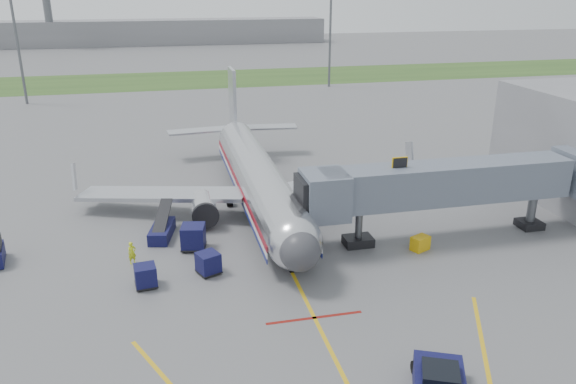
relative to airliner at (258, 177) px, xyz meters
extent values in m
plane|color=#565659|center=(0.00, -15.25, -2.65)|extent=(400.00, 400.00, 0.00)
cube|color=#2D4C1E|center=(0.00, 74.75, -2.64)|extent=(300.00, 25.00, 0.01)
cube|color=gold|center=(0.00, -17.25, -2.64)|extent=(0.25, 50.00, 0.01)
cube|color=maroon|center=(0.00, -19.25, -2.64)|extent=(6.00, 0.25, 0.01)
cylinder|color=silver|center=(0.00, -0.25, 0.05)|extent=(3.80, 28.00, 3.80)
sphere|color=silver|center=(0.00, -14.25, 0.05)|extent=(3.80, 3.80, 3.80)
sphere|color=#38383D|center=(0.00, -15.55, 0.05)|extent=(2.74, 2.74, 2.74)
cube|color=black|center=(0.00, -14.65, 0.60)|extent=(2.20, 1.20, 0.55)
cone|color=silver|center=(0.00, 16.25, 0.05)|extent=(3.80, 5.00, 3.80)
cube|color=#B7BAC1|center=(0.00, 15.75, 4.05)|extent=(0.35, 4.20, 7.00)
cube|color=#B7BAC1|center=(-8.50, -0.25, -0.85)|extent=(15.10, 8.59, 1.13)
cube|color=#B7BAC1|center=(8.50, -0.25, -0.85)|extent=(15.10, 8.59, 1.13)
cylinder|color=silver|center=(-5.20, -3.25, -1.30)|extent=(2.10, 3.60, 2.10)
cylinder|color=silver|center=(5.20, -3.25, -1.30)|extent=(2.10, 3.60, 2.10)
cube|color=maroon|center=(1.92, -0.25, -0.30)|extent=(0.05, 28.00, 0.45)
cube|color=navy|center=(1.92, -0.25, -1.20)|extent=(0.05, 28.00, 0.35)
cylinder|color=black|center=(0.00, -13.25, -2.35)|extent=(0.28, 0.70, 0.70)
cylinder|color=black|center=(-2.60, 0.25, -2.20)|extent=(0.50, 1.00, 1.00)
cylinder|color=black|center=(2.60, 0.25, -2.20)|extent=(0.50, 1.00, 1.00)
cube|color=slate|center=(13.00, -10.25, 1.95)|extent=(20.00, 3.00, 3.00)
cube|color=slate|center=(3.20, -10.25, 1.75)|extent=(3.20, 3.60, 3.40)
cube|color=black|center=(2.00, -10.25, 1.75)|extent=(1.60, 3.00, 2.80)
cube|color=#D19E0C|center=(9.00, -10.25, 3.75)|extent=(1.20, 0.15, 1.00)
cylinder|color=#595B60|center=(6.00, -10.25, -1.10)|extent=(0.56, 0.56, 3.10)
cube|color=black|center=(6.00, -10.25, -2.30)|extent=(2.20, 1.60, 0.70)
cylinder|color=#595B60|center=(21.00, -10.25, -1.10)|extent=(0.70, 0.70, 3.10)
cube|color=black|center=(21.00, -10.25, -2.35)|extent=(1.80, 1.80, 0.60)
cylinder|color=#595B60|center=(-30.00, 54.75, 7.35)|extent=(0.44, 0.44, 20.00)
cylinder|color=#595B60|center=(25.00, 59.75, 7.35)|extent=(0.44, 0.44, 20.00)
cube|color=slate|center=(-10.00, 154.75, 1.35)|extent=(120.00, 14.00, 8.00)
cylinder|color=#595B60|center=(-40.00, 149.75, 11.35)|extent=(2.40, 2.40, 28.00)
cube|color=black|center=(4.00, -27.35, -1.27)|extent=(2.33, 2.33, 0.55)
cylinder|color=black|center=(3.68, -25.64, -2.21)|extent=(0.58, 0.90, 0.88)
cylinder|color=black|center=(5.48, -26.45, -2.21)|extent=(0.58, 0.90, 0.88)
cylinder|color=black|center=(-19.98, -8.08, -2.36)|extent=(0.34, 0.60, 0.56)
cylinder|color=black|center=(-20.32, -6.08, -2.36)|extent=(0.34, 0.60, 0.56)
cube|color=#0B0C34|center=(-6.42, -8.04, -1.59)|extent=(2.03, 2.03, 1.72)
cube|color=black|center=(-6.42, -8.04, -2.45)|extent=(2.10, 2.10, 0.13)
cylinder|color=black|center=(-7.21, -8.56, -2.49)|extent=(0.30, 0.35, 0.31)
cylinder|color=black|center=(-5.90, -8.83, -2.49)|extent=(0.30, 0.35, 0.31)
cylinder|color=black|center=(-6.94, -7.25, -2.49)|extent=(0.30, 0.35, 0.31)
cylinder|color=black|center=(-5.64, -7.52, -2.49)|extent=(0.30, 0.35, 0.31)
cube|color=#0B0C34|center=(-9.93, -13.08, -1.80)|extent=(1.53, 1.53, 1.38)
cube|color=black|center=(-9.93, -13.08, -2.49)|extent=(1.58, 1.58, 0.11)
cylinder|color=black|center=(-10.39, -13.67, -2.52)|extent=(0.22, 0.27, 0.25)
cylinder|color=black|center=(-9.34, -13.55, -2.52)|extent=(0.22, 0.27, 0.25)
cylinder|color=black|center=(-10.52, -12.62, -2.52)|extent=(0.22, 0.27, 0.25)
cylinder|color=black|center=(-9.46, -12.49, -2.52)|extent=(0.22, 0.27, 0.25)
cube|color=#0B0C34|center=(-5.70, -12.21, -1.79)|extent=(1.83, 1.83, 1.40)
cube|color=black|center=(-5.70, -12.21, -2.48)|extent=(1.89, 1.89, 0.11)
cylinder|color=black|center=(-5.98, -12.92, -2.52)|extent=(0.28, 0.31, 0.25)
cylinder|color=black|center=(-4.99, -12.49, -2.52)|extent=(0.28, 0.31, 0.25)
cylinder|color=black|center=(-6.41, -11.92, -2.52)|extent=(0.28, 0.31, 0.25)
cylinder|color=black|center=(-5.41, -11.50, -2.52)|extent=(0.28, 0.31, 0.25)
cube|color=#0B0C34|center=(-8.73, -5.26, -2.16)|extent=(2.31, 4.11, 0.97)
cube|color=black|center=(-8.61, -4.73, -1.14)|extent=(1.88, 4.45, 1.52)
cylinder|color=black|center=(-9.56, -6.51, -2.34)|extent=(0.36, 0.64, 0.60)
cylinder|color=black|center=(-8.51, -6.74, -2.34)|extent=(0.36, 0.64, 0.60)
cylinder|color=black|center=(-8.95, -3.77, -2.34)|extent=(0.36, 0.64, 0.60)
cylinder|color=black|center=(-7.90, -4.00, -2.34)|extent=(0.36, 0.64, 0.60)
cube|color=#D19E0C|center=(10.31, -12.07, -2.10)|extent=(1.62, 1.39, 1.09)
cylinder|color=black|center=(9.89, -12.26, -2.51)|extent=(0.28, 0.32, 0.27)
cylinder|color=black|center=(10.72, -11.89, -2.51)|extent=(0.28, 0.32, 0.27)
imported|color=#C7D919|center=(-10.90, -9.44, -1.81)|extent=(0.72, 0.63, 1.67)
camera|label=1|loc=(-8.15, -47.32, 16.26)|focal=35.00mm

